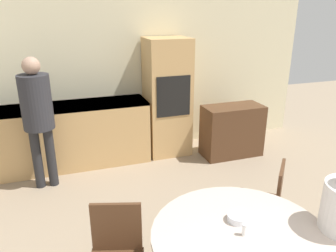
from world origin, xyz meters
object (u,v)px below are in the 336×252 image
object	(u,v)px
oven_unit	(167,98)
person_standing	(37,110)
chair_far_right	(267,200)
bowl_near	(238,218)
sideboard	(232,131)

from	to	relation	value
oven_unit	person_standing	bearing A→B (deg)	-163.91
chair_far_right	person_standing	distance (m)	2.82
oven_unit	chair_far_right	size ratio (longest dim) A/B	2.09
oven_unit	bowl_near	xyz separation A→B (m)	(-0.42, -2.87, -0.15)
chair_far_right	oven_unit	bearing A→B (deg)	-133.58
oven_unit	person_standing	xyz separation A→B (m)	(-1.85, -0.53, 0.13)
person_standing	sideboard	bearing A→B (deg)	1.74
chair_far_right	bowl_near	distance (m)	0.81
chair_far_right	person_standing	xyz separation A→B (m)	(-2.03, 1.87, 0.54)
oven_unit	sideboard	xyz separation A→B (m)	(0.92, -0.45, -0.50)
sideboard	bowl_near	xyz separation A→B (m)	(-1.34, -2.43, 0.35)
oven_unit	sideboard	distance (m)	1.14
sideboard	person_standing	world-z (taller)	person_standing
sideboard	chair_far_right	xyz separation A→B (m)	(-0.73, -1.95, 0.09)
oven_unit	chair_far_right	xyz separation A→B (m)	(0.19, -2.40, -0.41)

